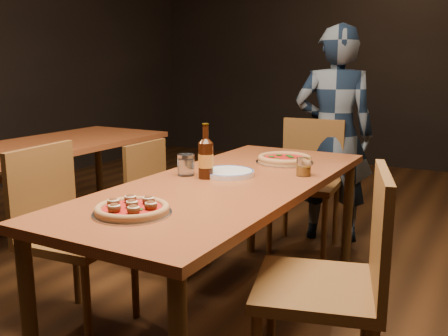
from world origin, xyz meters
The scene contains 14 objects.
ground centered at (0.00, 0.00, 0.00)m, with size 9.00×9.00×0.00m, color black.
table_main centered at (0.00, 0.00, 0.68)m, with size 0.80×2.00×0.75m.
table_left centered at (-1.70, 0.30, 0.68)m, with size 0.80×2.00×0.75m.
chair_main_nw centered at (-0.62, -0.41, 0.48)m, with size 0.45×0.45×0.96m, color brown, non-canonical shape.
chair_main_sw centered at (-0.64, 0.39, 0.43)m, with size 0.40×0.40×0.86m, color brown, non-canonical shape.
chair_main_e centered at (0.59, -0.39, 0.49)m, with size 0.46×0.46×0.98m, color brown, non-canonical shape.
chair_end centered at (-0.04, 1.18, 0.48)m, with size 0.45×0.45×0.96m, color brown, non-canonical shape.
pizza_meatball centered at (-0.05, -0.67, 0.77)m, with size 0.30×0.30×0.06m.
pizza_margherita centered at (0.06, 0.54, 0.77)m, with size 0.33×0.33×0.04m.
plate_stack centered at (-0.06, 0.09, 0.76)m, with size 0.26×0.26×0.03m, color white.
beer_bottle centered at (-0.12, -0.02, 0.85)m, with size 0.08×0.08×0.27m.
water_glass centered at (-0.25, -0.01, 0.80)m, with size 0.09×0.09×0.11m, color white.
amber_glass centered at (0.28, 0.27, 0.80)m, with size 0.07×0.07×0.09m, color #A35E12.
diner centered at (0.06, 1.50, 0.79)m, with size 0.58×0.38×1.58m, color black.
Camera 1 is at (1.14, -2.08, 1.31)m, focal length 40.00 mm.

